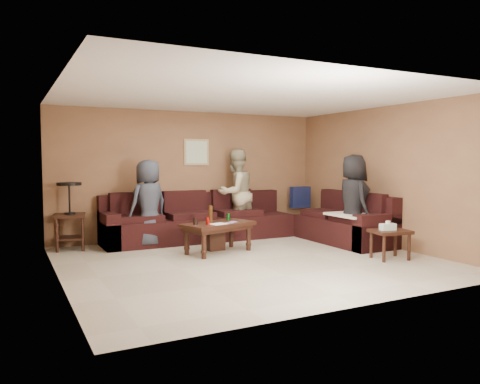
{
  "coord_description": "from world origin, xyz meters",
  "views": [
    {
      "loc": [
        -3.35,
        -6.26,
        1.56
      ],
      "look_at": [
        0.25,
        0.85,
        1.0
      ],
      "focal_mm": 35.0,
      "sensor_mm": 36.0,
      "label": 1
    }
  ],
  "objects": [
    {
      "name": "room",
      "position": [
        0.0,
        0.0,
        1.66
      ],
      "size": [
        5.6,
        5.5,
        2.5
      ],
      "color": "#BDB7A0",
      "rests_on": "ground"
    },
    {
      "name": "sectional_sofa",
      "position": [
        0.81,
        1.52,
        0.33
      ],
      "size": [
        4.65,
        2.9,
        0.97
      ],
      "color": "black",
      "rests_on": "ground"
    },
    {
      "name": "coffee_table",
      "position": [
        -0.18,
        0.8,
        0.43
      ],
      "size": [
        1.33,
        0.93,
        0.78
      ],
      "rotation": [
        0.0,
        0.0,
        0.3
      ],
      "color": "black",
      "rests_on": "ground"
    },
    {
      "name": "end_table_left",
      "position": [
        -2.35,
        2.19,
        0.61
      ],
      "size": [
        0.58,
        0.58,
        1.16
      ],
      "rotation": [
        0.0,
        0.0,
        -0.16
      ],
      "color": "black",
      "rests_on": "ground"
    },
    {
      "name": "side_table_right",
      "position": [
        1.99,
        -0.88,
        0.4
      ],
      "size": [
        0.63,
        0.54,
        0.61
      ],
      "rotation": [
        0.0,
        0.0,
        -0.17
      ],
      "color": "black",
      "rests_on": "ground"
    },
    {
      "name": "waste_bin",
      "position": [
        -0.14,
        1.06,
        0.17
      ],
      "size": [
        0.3,
        0.3,
        0.34
      ],
      "primitive_type": "cube",
      "rotation": [
        0.0,
        0.0,
        0.03
      ],
      "color": "black",
      "rests_on": "ground"
    },
    {
      "name": "wall_art",
      "position": [
        0.1,
        2.48,
        1.7
      ],
      "size": [
        0.52,
        0.04,
        0.52
      ],
      "color": "tan",
      "rests_on": "ground"
    },
    {
      "name": "person_left",
      "position": [
        -1.07,
        1.82,
        0.78
      ],
      "size": [
        0.89,
        0.74,
        1.56
      ],
      "primitive_type": "imported",
      "rotation": [
        0.0,
        0.0,
        3.51
      ],
      "color": "#2E3340",
      "rests_on": "ground"
    },
    {
      "name": "person_middle",
      "position": [
        0.77,
        2.06,
        0.88
      ],
      "size": [
        1.02,
        0.89,
        1.76
      ],
      "primitive_type": "imported",
      "rotation": [
        0.0,
        0.0,
        3.44
      ],
      "color": "tan",
      "rests_on": "ground"
    },
    {
      "name": "person_right",
      "position": [
        2.16,
        0.18,
        0.82
      ],
      "size": [
        0.67,
        0.89,
        1.65
      ],
      "primitive_type": "imported",
      "rotation": [
        0.0,
        0.0,
        1.38
      ],
      "color": "black",
      "rests_on": "ground"
    }
  ]
}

